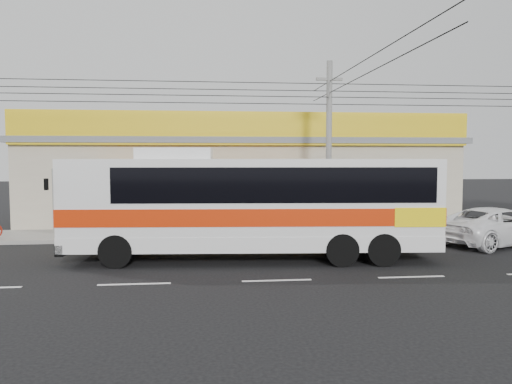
# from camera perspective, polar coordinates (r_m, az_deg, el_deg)

# --- Properties ---
(ground) EXTENTS (120.00, 120.00, 0.00)m
(ground) POSITION_cam_1_polar(r_m,az_deg,el_deg) (16.90, 1.15, -8.03)
(ground) COLOR black
(ground) RESTS_ON ground
(sidewalk) EXTENTS (30.00, 3.20, 0.15)m
(sidewalk) POSITION_cam_1_polar(r_m,az_deg,el_deg) (22.76, -0.72, -4.71)
(sidewalk) COLOR gray
(sidewalk) RESTS_ON ground
(lane_markings) EXTENTS (50.00, 0.12, 0.01)m
(lane_markings) POSITION_cam_1_polar(r_m,az_deg,el_deg) (14.49, 2.39, -10.08)
(lane_markings) COLOR silver
(lane_markings) RESTS_ON ground
(storefront_building) EXTENTS (22.60, 9.20, 5.70)m
(storefront_building) POSITION_cam_1_polar(r_m,az_deg,el_deg) (28.04, -1.77, 1.50)
(storefront_building) COLOR #AA9E89
(storefront_building) RESTS_ON ground
(coach_bus) EXTENTS (12.61, 3.53, 3.84)m
(coach_bus) POSITION_cam_1_polar(r_m,az_deg,el_deg) (17.04, 0.13, -0.95)
(coach_bus) COLOR silver
(coach_bus) RESTS_ON ground
(white_car) EXTENTS (5.94, 4.17, 1.51)m
(white_car) POSITION_cam_1_polar(r_m,az_deg,el_deg) (22.35, 25.96, -3.53)
(white_car) COLOR white
(white_car) RESTS_ON ground
(utility_pole) EXTENTS (34.00, 14.00, 7.52)m
(utility_pole) POSITION_cam_1_polar(r_m,az_deg,el_deg) (21.42, 8.38, 11.15)
(utility_pole) COLOR slate
(utility_pole) RESTS_ON ground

